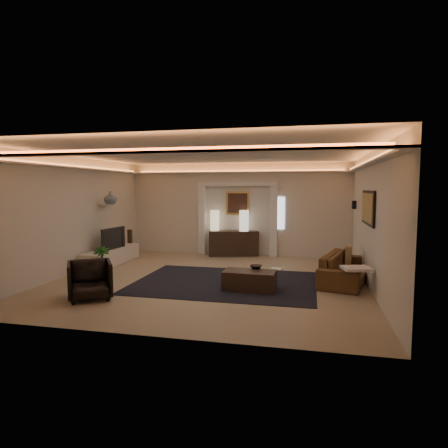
% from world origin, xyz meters
% --- Properties ---
extents(floor, '(7.00, 7.00, 0.00)m').
position_xyz_m(floor, '(0.00, 0.00, 0.00)').
color(floor, tan).
rests_on(floor, ground).
extents(ceiling, '(7.00, 7.00, 0.00)m').
position_xyz_m(ceiling, '(0.00, 0.00, 2.90)').
color(ceiling, white).
rests_on(ceiling, ground).
extents(wall_back, '(7.00, 0.00, 7.00)m').
position_xyz_m(wall_back, '(0.00, 3.50, 1.45)').
color(wall_back, beige).
rests_on(wall_back, ground).
extents(wall_front, '(7.00, 0.00, 7.00)m').
position_xyz_m(wall_front, '(0.00, -3.50, 1.45)').
color(wall_front, beige).
rests_on(wall_front, ground).
extents(wall_left, '(0.00, 7.00, 7.00)m').
position_xyz_m(wall_left, '(-3.50, 0.00, 1.45)').
color(wall_left, beige).
rests_on(wall_left, ground).
extents(wall_right, '(0.00, 7.00, 7.00)m').
position_xyz_m(wall_right, '(3.50, 0.00, 1.45)').
color(wall_right, beige).
rests_on(wall_right, ground).
extents(cove_soffit, '(7.00, 7.00, 0.04)m').
position_xyz_m(cove_soffit, '(0.00, 0.00, 2.62)').
color(cove_soffit, silver).
rests_on(cove_soffit, ceiling).
extents(daylight_slit, '(0.25, 0.03, 1.00)m').
position_xyz_m(daylight_slit, '(1.35, 3.48, 1.35)').
color(daylight_slit, white).
rests_on(daylight_slit, wall_back).
extents(area_rug, '(4.00, 3.00, 0.01)m').
position_xyz_m(area_rug, '(0.40, -0.20, 0.01)').
color(area_rug, black).
rests_on(area_rug, ground).
extents(pilaster_left, '(0.22, 0.20, 2.20)m').
position_xyz_m(pilaster_left, '(-1.15, 3.40, 1.10)').
color(pilaster_left, silver).
rests_on(pilaster_left, ground).
extents(pilaster_right, '(0.22, 0.20, 2.20)m').
position_xyz_m(pilaster_right, '(1.15, 3.40, 1.10)').
color(pilaster_right, silver).
rests_on(pilaster_right, ground).
extents(alcove_header, '(2.52, 0.20, 0.12)m').
position_xyz_m(alcove_header, '(0.00, 3.40, 2.25)').
color(alcove_header, silver).
rests_on(alcove_header, wall_back).
extents(painting_frame, '(0.74, 0.04, 0.74)m').
position_xyz_m(painting_frame, '(0.00, 3.47, 1.65)').
color(painting_frame, tan).
rests_on(painting_frame, wall_back).
extents(painting_canvas, '(0.62, 0.02, 0.62)m').
position_xyz_m(painting_canvas, '(0.00, 3.44, 1.65)').
color(painting_canvas, '#4C2D1E').
rests_on(painting_canvas, wall_back).
extents(art_panel_frame, '(0.04, 1.64, 0.74)m').
position_xyz_m(art_panel_frame, '(3.47, 0.30, 1.70)').
color(art_panel_frame, black).
rests_on(art_panel_frame, wall_right).
extents(art_panel_gold, '(0.02, 1.50, 0.62)m').
position_xyz_m(art_panel_gold, '(3.44, 0.30, 1.70)').
color(art_panel_gold, tan).
rests_on(art_panel_gold, wall_right).
extents(wall_sconce, '(0.12, 0.12, 0.22)m').
position_xyz_m(wall_sconce, '(3.38, 2.20, 1.68)').
color(wall_sconce, black).
rests_on(wall_sconce, wall_right).
extents(wall_niche, '(0.10, 0.55, 0.04)m').
position_xyz_m(wall_niche, '(-3.44, 1.40, 1.65)').
color(wall_niche, silver).
rests_on(wall_niche, wall_left).
extents(console, '(1.62, 0.87, 0.77)m').
position_xyz_m(console, '(-0.09, 3.25, 0.40)').
color(console, black).
rests_on(console, ground).
extents(lamp_left, '(0.37, 0.37, 0.63)m').
position_xyz_m(lamp_left, '(-0.70, 3.25, 1.09)').
color(lamp_left, '#FFE3B3').
rests_on(lamp_left, console).
extents(lamp_right, '(0.32, 0.32, 0.65)m').
position_xyz_m(lamp_right, '(0.24, 3.25, 1.09)').
color(lamp_right, '#EFE1C8').
rests_on(lamp_right, console).
extents(media_ledge, '(0.60, 2.30, 0.43)m').
position_xyz_m(media_ledge, '(-3.15, 1.15, 0.23)').
color(media_ledge, beige).
rests_on(media_ledge, ground).
extents(tv, '(1.04, 0.25, 0.59)m').
position_xyz_m(tv, '(-3.15, 1.11, 0.75)').
color(tv, black).
rests_on(tv, media_ledge).
extents(figurine, '(0.19, 0.19, 0.41)m').
position_xyz_m(figurine, '(-3.15, 2.30, 0.64)').
color(figurine, '#322616').
rests_on(figurine, media_ledge).
extents(ginger_jar, '(0.42, 0.42, 0.36)m').
position_xyz_m(ginger_jar, '(-3.15, 1.18, 1.85)').
color(ginger_jar, slate).
rests_on(ginger_jar, wall_niche).
extents(plant, '(0.54, 0.54, 0.70)m').
position_xyz_m(plant, '(-2.71, -0.12, 0.35)').
color(plant, '#174413').
rests_on(plant, ground).
extents(sofa, '(2.35, 1.38, 0.64)m').
position_xyz_m(sofa, '(3.06, 0.47, 0.32)').
color(sofa, '#472618').
rests_on(sofa, ground).
extents(throw_blanket, '(0.61, 0.54, 0.06)m').
position_xyz_m(throw_blanket, '(3.15, -0.67, 0.55)').
color(throw_blanket, '#FDE3C2').
rests_on(throw_blanket, sofa).
extents(throw_pillow, '(0.19, 0.45, 0.43)m').
position_xyz_m(throw_pillow, '(3.15, 0.91, 0.55)').
color(throw_pillow, '#97774C').
rests_on(throw_pillow, sofa).
extents(coffee_table, '(1.10, 0.63, 0.40)m').
position_xyz_m(coffee_table, '(1.04, -0.70, 0.20)').
color(coffee_table, black).
rests_on(coffee_table, ground).
extents(bowl, '(0.27, 0.27, 0.07)m').
position_xyz_m(bowl, '(1.14, -0.41, 0.44)').
color(bowl, black).
rests_on(bowl, coffee_table).
extents(magazine, '(0.26, 0.21, 0.03)m').
position_xyz_m(magazine, '(1.57, -0.45, 0.42)').
color(magazine, '#F1E7CB').
rests_on(magazine, coffee_table).
extents(armchair, '(1.11, 1.11, 0.74)m').
position_xyz_m(armchair, '(-1.85, -2.01, 0.37)').
color(armchair, '#32291F').
rests_on(armchair, ground).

